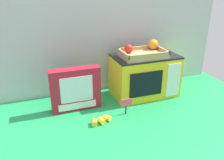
# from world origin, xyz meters

# --- Properties ---
(ground_plane) EXTENTS (1.70, 1.70, 0.00)m
(ground_plane) POSITION_xyz_m (0.00, 0.00, 0.00)
(ground_plane) COLOR #219E54
(ground_plane) RESTS_ON ground
(display_back_panel) EXTENTS (1.61, 0.03, 0.69)m
(display_back_panel) POSITION_xyz_m (0.00, 0.26, 0.34)
(display_back_panel) COLOR #B7BABF
(display_back_panel) RESTS_ON ground
(toy_microwave) EXTENTS (0.44, 0.27, 0.29)m
(toy_microwave) POSITION_xyz_m (0.15, 0.06, 0.14)
(toy_microwave) COLOR yellow
(toy_microwave) RESTS_ON ground
(food_groups_crate) EXTENTS (0.29, 0.20, 0.09)m
(food_groups_crate) POSITION_xyz_m (0.13, 0.04, 0.31)
(food_groups_crate) COLOR tan
(food_groups_crate) RESTS_ON toy_microwave
(cookie_set_box) EXTENTS (0.31, 0.07, 0.27)m
(cookie_set_box) POSITION_xyz_m (-0.34, 0.01, 0.13)
(cookie_set_box) COLOR #B2192D
(cookie_set_box) RESTS_ON ground
(price_sign) EXTENTS (0.07, 0.01, 0.10)m
(price_sign) POSITION_xyz_m (-0.07, -0.15, 0.07)
(price_sign) COLOR black
(price_sign) RESTS_ON ground
(loose_toy_banana) EXTENTS (0.13, 0.07, 0.03)m
(loose_toy_banana) POSITION_xyz_m (-0.24, -0.20, 0.02)
(loose_toy_banana) COLOR yellow
(loose_toy_banana) RESTS_ON ground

